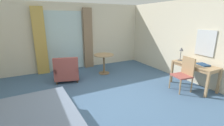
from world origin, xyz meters
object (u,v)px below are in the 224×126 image
at_px(writing_desk, 195,67).
at_px(closed_book, 203,65).
at_px(desk_chair, 184,72).
at_px(armchair_by_window, 67,72).
at_px(round_cafe_table, 104,59).
at_px(desk_lamp, 181,51).

bearing_deg(writing_desk, closed_book, -66.63).
bearing_deg(closed_book, desk_chair, 174.94).
bearing_deg(armchair_by_window, desk_chair, -38.33).
bearing_deg(desk_chair, closed_book, -21.51).
xyz_separation_m(writing_desk, closed_book, (0.08, -0.19, 0.12)).
xyz_separation_m(desk_chair, round_cafe_table, (-1.45, 2.42, 0.01)).
xyz_separation_m(desk_chair, armchair_by_window, (-2.88, 2.27, -0.21)).
relative_size(armchair_by_window, round_cafe_table, 1.24).
relative_size(desk_lamp, round_cafe_table, 0.62).
bearing_deg(desk_lamp, armchair_by_window, 149.83).
height_order(desk_chair, closed_book, desk_chair).
height_order(desk_chair, desk_lamp, desk_lamp).
bearing_deg(writing_desk, desk_chair, 178.84).
bearing_deg(closed_book, desk_lamp, 125.04).
xyz_separation_m(armchair_by_window, round_cafe_table, (1.43, 0.14, 0.22)).
distance_m(writing_desk, armchair_by_window, 4.03).
relative_size(closed_book, round_cafe_table, 0.45).
height_order(desk_lamp, round_cafe_table, desk_lamp).
distance_m(armchair_by_window, round_cafe_table, 1.45).
bearing_deg(closed_book, writing_desk, 129.81).
bearing_deg(round_cafe_table, desk_lamp, -48.74).
relative_size(closed_book, armchair_by_window, 0.36).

